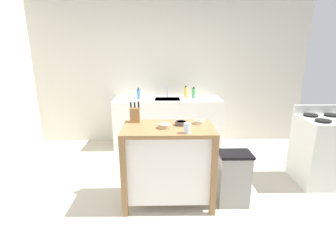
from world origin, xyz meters
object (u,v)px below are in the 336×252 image
at_px(trash_bin, 233,178).
at_px(bowl_stoneware_deep, 181,123).
at_px(bottle_spray_cleaner, 193,93).
at_px(sink_faucet, 167,91).
at_px(stove, 322,150).
at_px(kitchen_island, 168,161).
at_px(bowl_ceramic_small, 165,126).
at_px(bottle_dish_soap, 186,92).
at_px(drinking_cup, 187,128).
at_px(bowl_ceramic_wide, 199,122).
at_px(bottle_hand_soap, 139,94).
at_px(knife_block, 135,115).

bearing_deg(trash_bin, bowl_stoneware_deep, 168.23).
xyz_separation_m(trash_bin, bottle_spray_cleaner, (-0.25, 1.97, 0.66)).
bearing_deg(sink_faucet, stove, -37.87).
bearing_deg(kitchen_island, stove, 12.17).
height_order(bowl_ceramic_small, bottle_dish_soap, bottle_dish_soap).
relative_size(drinking_cup, sink_faucet, 0.48).
distance_m(bowl_ceramic_small, sink_faucet, 2.04).
bearing_deg(bottle_spray_cleaner, bowl_ceramic_small, -105.20).
relative_size(bowl_ceramic_wide, trash_bin, 0.19).
xyz_separation_m(bowl_ceramic_small, stove, (2.07, 0.48, -0.49)).
height_order(trash_bin, bottle_spray_cleaner, bottle_spray_cleaner).
bearing_deg(bowl_ceramic_small, stove, 13.04).
bearing_deg(bottle_hand_soap, bottle_dish_soap, 10.05).
bearing_deg(stove, bottle_spray_cleaner, 136.14).
relative_size(kitchen_island, drinking_cup, 9.46).
relative_size(bowl_ceramic_wide, stove, 0.12).
height_order(trash_bin, stove, stove).
bearing_deg(sink_faucet, trash_bin, -70.75).
relative_size(trash_bin, bottle_hand_soap, 3.14).
bearing_deg(drinking_cup, bottle_hand_soap, 108.14).
height_order(bowl_ceramic_small, trash_bin, bowl_ceramic_small).
xyz_separation_m(kitchen_island, drinking_cup, (0.18, -0.23, 0.46)).
distance_m(bowl_ceramic_small, trash_bin, 1.00).
bearing_deg(sink_faucet, bottle_spray_cleaner, -9.97).
relative_size(kitchen_island, sink_faucet, 4.54).
bearing_deg(bowl_ceramic_wide, drinking_cup, -116.56).
bearing_deg(knife_block, bottle_dish_soap, 67.30).
bearing_deg(bowl_ceramic_small, knife_block, 144.13).
height_order(bowl_ceramic_wide, bottle_dish_soap, bottle_dish_soap).
height_order(bowl_ceramic_small, bowl_stoneware_deep, bowl_ceramic_small).
bearing_deg(sink_faucet, drinking_cup, -85.82).
distance_m(drinking_cup, bottle_spray_cleaner, 2.16).
bearing_deg(bowl_ceramic_small, bottle_spray_cleaner, 74.80).
distance_m(bottle_spray_cleaner, stove, 2.20).
xyz_separation_m(bottle_dish_soap, stove, (1.67, -1.52, -0.53)).
height_order(drinking_cup, trash_bin, drinking_cup).
distance_m(bowl_stoneware_deep, drinking_cup, 0.30).
bearing_deg(bottle_spray_cleaner, bottle_hand_soap, -173.85).
bearing_deg(bowl_ceramic_small, bottle_hand_soap, 103.41).
relative_size(trash_bin, bottle_dish_soap, 2.96).
relative_size(kitchen_island, bowl_ceramic_small, 7.26).
distance_m(trash_bin, sink_faucet, 2.28).
bearing_deg(stove, kitchen_island, -167.83).
bearing_deg(bottle_dish_soap, knife_block, -112.70).
bearing_deg(bottle_spray_cleaner, bottle_dish_soap, 161.99).
bearing_deg(bowl_ceramic_wide, bowl_ceramic_small, -158.62).
xyz_separation_m(kitchen_island, bowl_ceramic_small, (-0.04, -0.04, 0.43)).
bearing_deg(trash_bin, bowl_ceramic_small, 178.73).
bearing_deg(sink_faucet, kitchen_island, -90.61).
bearing_deg(bowl_stoneware_deep, bottle_dish_soap, 83.56).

